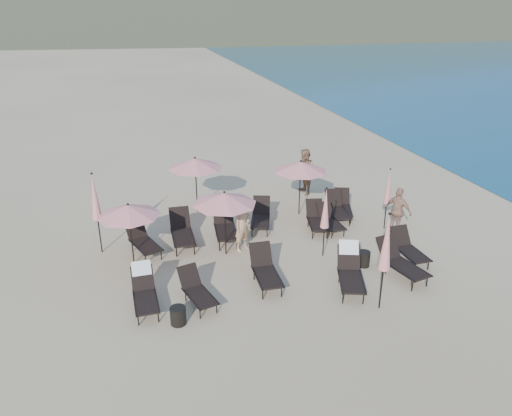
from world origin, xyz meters
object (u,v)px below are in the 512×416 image
object	(u,v)px
lounger_0	(144,290)
beachgoer_b	(305,172)
umbrella_open_2	(195,163)
beachgoer_c	(398,211)
side_table_0	(178,316)
lounger_6	(141,237)
lounger_10	(337,207)
lounger_1	(197,290)
umbrella_closed_2	(95,198)
lounger_4	(400,261)
umbrella_open_3	(301,167)
umbrella_closed_3	(325,209)
lounger_11	(330,219)
lounger_3	(350,269)
lounger_2	(265,269)
umbrella_open_1	(225,199)
beachgoer_a	(242,225)
lounger_7	(182,231)
lounger_12	(343,205)
side_table_1	(364,259)
lounger_13	(316,218)
umbrella_closed_0	(386,243)
umbrella_closed_1	(389,187)
lounger_9	(261,216)
lounger_8	(225,226)
umbrella_open_0	(128,211)

from	to	relation	value
lounger_0	beachgoer_b	size ratio (longest dim) A/B	0.87
umbrella_open_2	beachgoer_c	xyz separation A→B (m)	(6.41, -3.80, -1.12)
side_table_0	beachgoer_c	distance (m)	8.72
lounger_6	lounger_10	world-z (taller)	lounger_6
lounger_1	umbrella_closed_2	world-z (taller)	umbrella_closed_2
lounger_4	beachgoer_c	xyz separation A→B (m)	(1.41, 2.62, 0.37)
lounger_6	umbrella_open_3	bearing A→B (deg)	-5.59
umbrella_closed_2	umbrella_closed_3	size ratio (longest dim) A/B	1.16
beachgoer_b	side_table_0	bearing A→B (deg)	-43.30
lounger_1	lounger_11	bearing A→B (deg)	17.13
lounger_3	umbrella_closed_2	bearing A→B (deg)	168.32
umbrella_closed_2	lounger_11	bearing A→B (deg)	-3.18
lounger_2	umbrella_open_2	world-z (taller)	umbrella_open_2
umbrella_open_1	beachgoer_a	size ratio (longest dim) A/B	1.25
lounger_7	side_table_0	world-z (taller)	lounger_7
umbrella_closed_3	lounger_4	bearing A→B (deg)	-46.28
lounger_12	umbrella_closed_2	distance (m)	8.97
umbrella_open_3	beachgoer_a	size ratio (longest dim) A/B	1.24
lounger_10	beachgoer_c	world-z (taller)	beachgoer_c
lounger_10	lounger_3	bearing A→B (deg)	-102.44
umbrella_closed_2	side_table_1	distance (m)	8.59
lounger_2	lounger_6	world-z (taller)	lounger_6
umbrella_closed_2	umbrella_closed_3	bearing A→B (deg)	-17.78
lounger_10	lounger_13	xyz separation A→B (m)	(-1.11, -0.71, -0.01)
side_table_1	lounger_10	bearing A→B (deg)	79.03
umbrella_closed_0	beachgoer_c	world-z (taller)	umbrella_closed_0
umbrella_closed_1	lounger_9	bearing A→B (deg)	163.07
lounger_4	lounger_11	distance (m)	3.62
lounger_3	beachgoer_c	size ratio (longest dim) A/B	1.12
lounger_1	lounger_4	distance (m)	6.06
lounger_0	side_table_0	size ratio (longest dim) A/B	3.48
lounger_7	lounger_12	distance (m)	6.24
lounger_7	lounger_10	world-z (taller)	lounger_7
lounger_6	beachgoer_c	bearing A→B (deg)	-26.07
lounger_0	lounger_9	world-z (taller)	lounger_0
lounger_2	umbrella_closed_2	bearing A→B (deg)	146.75
lounger_6	lounger_11	size ratio (longest dim) A/B	1.26
lounger_7	lounger_8	xyz separation A→B (m)	(1.48, 0.00, 0.00)
lounger_2	umbrella_closed_3	bearing A→B (deg)	28.54
umbrella_open_0	side_table_0	distance (m)	3.93
umbrella_open_2	beachgoer_c	size ratio (longest dim) A/B	1.31
lounger_10	umbrella_closed_0	xyz separation A→B (m)	(-1.33, -5.73, 1.51)
umbrella_closed_2	lounger_2	bearing A→B (deg)	-35.83
lounger_11	umbrella_open_0	distance (m)	7.07
lounger_8	umbrella_open_1	distance (m)	1.82
umbrella_open_2	lounger_11	bearing A→B (deg)	-33.84
lounger_0	lounger_1	distance (m)	1.39
lounger_2	lounger_7	bearing A→B (deg)	124.37
side_table_1	beachgoer_b	bearing A→B (deg)	86.12
lounger_8	lounger_12	bearing A→B (deg)	14.61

